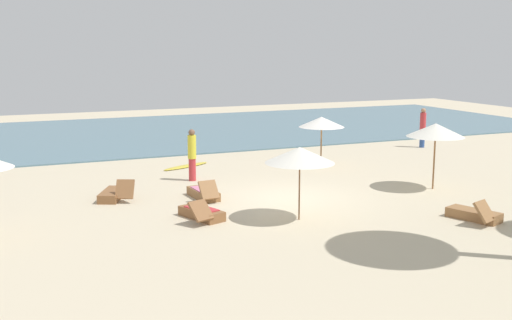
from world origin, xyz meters
TOP-DOWN VIEW (x-y plane):
  - ground_plane at (0.00, 0.00)m, footprint 60.00×60.00m
  - ocean_water at (0.00, 17.00)m, footprint 48.00×16.00m
  - umbrella_0 at (5.19, -0.82)m, footprint 1.98×1.98m
  - umbrella_1 at (3.67, 4.47)m, footprint 1.88×1.88m
  - umbrella_3 at (-0.91, -2.50)m, footprint 2.00×2.00m
  - lounger_0 at (-2.62, 0.99)m, footprint 0.70×1.71m
  - lounger_1 at (-3.46, -1.32)m, footprint 1.12×1.80m
  - lounger_2 at (-5.36, 2.04)m, footprint 1.23×1.75m
  - lounger_3 at (3.70, -4.54)m, footprint 1.12×1.77m
  - person_1 at (10.57, 6.72)m, footprint 0.36×0.36m
  - person_2 at (-2.13, 3.79)m, footprint 0.42×0.42m
  - surfboard at (-1.58, 6.43)m, footprint 2.33×1.45m

SIDE VIEW (x-z plane):
  - ground_plane at x=0.00m, z-range 0.00..0.00m
  - ocean_water at x=0.00m, z-range 0.00..0.06m
  - surfboard at x=-1.58m, z-range 0.00..0.07m
  - lounger_3 at x=3.70m, z-range -0.18..0.52m
  - lounger_2 at x=-5.36m, z-range -0.19..0.53m
  - lounger_1 at x=-3.46m, z-range -0.16..0.51m
  - lounger_0 at x=-2.62m, z-range -0.18..0.53m
  - person_2 at x=-2.13m, z-range 0.03..1.95m
  - person_1 at x=10.57m, z-range 0.04..1.98m
  - umbrella_1 at x=3.67m, z-range 0.81..2.86m
  - umbrella_3 at x=-0.91m, z-range 0.83..2.95m
  - umbrella_0 at x=5.19m, z-range 0.92..3.22m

